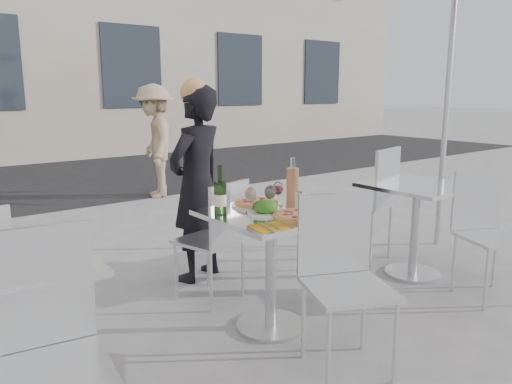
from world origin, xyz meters
TOP-DOWN VIEW (x-y plane):
  - ground at (0.00, 0.00)m, footprint 80.00×80.00m
  - street_asphalt at (0.00, 6.50)m, footprint 24.00×5.00m
  - main_table at (0.00, 0.00)m, footprint 0.72×0.72m
  - side_table_left at (-1.50, 0.00)m, footprint 0.72×0.72m
  - side_table_right at (1.50, 0.00)m, footprint 0.72×0.72m
  - chair_far at (-0.03, 0.54)m, footprint 0.48×0.49m
  - chair_near at (0.04, -0.54)m, footprint 0.56×0.57m
  - side_chair_lnear at (-1.47, -0.45)m, footprint 0.50×0.52m
  - side_chair_rfar at (1.49, 0.43)m, footprint 0.56×0.57m
  - side_chair_rnear at (1.56, -0.53)m, footprint 0.55×0.55m
  - woman_diner at (0.10, 1.02)m, footprint 0.64×0.53m
  - pedestrian_b at (1.28, 4.07)m, footprint 0.88×1.15m
  - pizza_near at (0.05, -0.19)m, footprint 0.31×0.31m
  - pizza_far at (0.03, 0.19)m, footprint 0.32×0.32m
  - salad_plate at (-0.06, -0.02)m, footprint 0.22×0.22m
  - wine_bottle at (-0.28, 0.14)m, footprint 0.07×0.08m
  - carafe at (0.31, 0.15)m, footprint 0.08×0.08m
  - sugar_shaker at (0.23, -0.01)m, footprint 0.06×0.06m
  - wineglass_white_a at (-0.12, 0.06)m, footprint 0.07×0.07m
  - wineglass_white_b at (0.02, 0.03)m, footprint 0.07×0.07m
  - wineglass_red_a at (0.03, 0.04)m, footprint 0.07×0.07m
  - wineglass_red_b at (0.14, 0.10)m, footprint 0.07×0.07m
  - napkin_left at (-0.23, -0.26)m, footprint 0.22×0.22m
  - napkin_right at (0.27, -0.15)m, footprint 0.23×0.23m

SIDE VIEW (x-z plane):
  - ground at x=0.00m, z-range 0.00..0.00m
  - street_asphalt at x=0.00m, z-range 0.00..0.00m
  - chair_far at x=-0.03m, z-range 0.08..0.95m
  - side_chair_rnear at x=1.56m, z-range 0.08..0.99m
  - main_table at x=0.00m, z-range 0.16..0.91m
  - side_table_left at x=-1.50m, z-range 0.16..0.91m
  - side_table_right at x=1.50m, z-range 0.16..0.91m
  - chair_near at x=0.04m, z-range 0.09..1.01m
  - side_chair_lnear at x=-1.47m, z-range 0.09..1.07m
  - side_chair_rfar at x=1.49m, z-range 0.09..1.09m
  - napkin_left at x=-0.23m, z-range 0.75..0.76m
  - napkin_right at x=0.27m, z-range 0.75..0.76m
  - woman_diner at x=0.10m, z-range 0.00..1.51m
  - pizza_near at x=0.05m, z-range 0.75..0.77m
  - pizza_far at x=0.03m, z-range 0.75..0.78m
  - pedestrian_b at x=1.28m, z-range 0.00..1.56m
  - salad_plate at x=-0.06m, z-range 0.74..0.83m
  - sugar_shaker at x=0.23m, z-range 0.75..0.86m
  - wineglass_white_a at x=-0.12m, z-range 0.78..0.94m
  - wineglass_white_b at x=0.02m, z-range 0.78..0.94m
  - wineglass_red_a at x=0.03m, z-range 0.78..0.94m
  - wineglass_red_b at x=0.14m, z-range 0.78..0.94m
  - wine_bottle at x=-0.28m, z-range 0.72..1.01m
  - carafe at x=0.31m, z-range 0.72..1.01m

